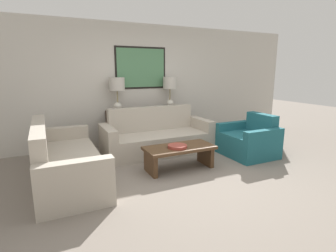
{
  "coord_description": "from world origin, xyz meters",
  "views": [
    {
      "loc": [
        -2.02,
        -3.23,
        1.65
      ],
      "look_at": [
        -0.01,
        1.0,
        0.65
      ],
      "focal_mm": 28.0,
      "sensor_mm": 36.0,
      "label": 1
    }
  ],
  "objects_px": {
    "table_lamp_left": "(117,88)",
    "armchair_near_back_wall": "(249,141)",
    "console_table": "(145,127)",
    "decorative_bowl": "(177,146)",
    "coffee_table": "(179,152)",
    "couch_by_back_wall": "(157,138)",
    "table_lamp_right": "(170,86)",
    "couch_by_side": "(64,162)"
  },
  "relations": [
    {
      "from": "console_table",
      "to": "couch_by_back_wall",
      "type": "relative_size",
      "value": 0.77
    },
    {
      "from": "decorative_bowl",
      "to": "armchair_near_back_wall",
      "type": "distance_m",
      "value": 1.66
    },
    {
      "from": "console_table",
      "to": "table_lamp_right",
      "type": "bearing_deg",
      "value": 0.0
    },
    {
      "from": "couch_by_back_wall",
      "to": "decorative_bowl",
      "type": "distance_m",
      "value": 1.12
    },
    {
      "from": "console_table",
      "to": "armchair_near_back_wall",
      "type": "relative_size",
      "value": 1.75
    },
    {
      "from": "table_lamp_right",
      "to": "console_table",
      "type": "bearing_deg",
      "value": 180.0
    },
    {
      "from": "coffee_table",
      "to": "armchair_near_back_wall",
      "type": "distance_m",
      "value": 1.58
    },
    {
      "from": "decorative_bowl",
      "to": "couch_by_back_wall",
      "type": "bearing_deg",
      "value": 84.84
    },
    {
      "from": "coffee_table",
      "to": "armchair_near_back_wall",
      "type": "xyz_separation_m",
      "value": [
        1.58,
        0.08,
        -0.01
      ]
    },
    {
      "from": "decorative_bowl",
      "to": "console_table",
      "type": "bearing_deg",
      "value": 86.77
    },
    {
      "from": "table_lamp_left",
      "to": "console_table",
      "type": "bearing_deg",
      "value": 0.0
    },
    {
      "from": "decorative_bowl",
      "to": "table_lamp_left",
      "type": "bearing_deg",
      "value": 106.31
    },
    {
      "from": "armchair_near_back_wall",
      "to": "console_table",
      "type": "bearing_deg",
      "value": 133.52
    },
    {
      "from": "table_lamp_left",
      "to": "decorative_bowl",
      "type": "height_order",
      "value": "table_lamp_left"
    },
    {
      "from": "couch_by_back_wall",
      "to": "decorative_bowl",
      "type": "bearing_deg",
      "value": -95.16
    },
    {
      "from": "table_lamp_left",
      "to": "coffee_table",
      "type": "bearing_deg",
      "value": -71.16
    },
    {
      "from": "table_lamp_left",
      "to": "couch_by_side",
      "type": "bearing_deg",
      "value": -131.02
    },
    {
      "from": "table_lamp_right",
      "to": "couch_by_back_wall",
      "type": "relative_size",
      "value": 0.32
    },
    {
      "from": "couch_by_back_wall",
      "to": "armchair_near_back_wall",
      "type": "relative_size",
      "value": 2.26
    },
    {
      "from": "console_table",
      "to": "table_lamp_right",
      "type": "relative_size",
      "value": 2.4
    },
    {
      "from": "table_lamp_right",
      "to": "couch_by_side",
      "type": "relative_size",
      "value": 0.32
    },
    {
      "from": "table_lamp_right",
      "to": "armchair_near_back_wall",
      "type": "distance_m",
      "value": 2.14
    },
    {
      "from": "coffee_table",
      "to": "couch_by_side",
      "type": "bearing_deg",
      "value": 169.98
    },
    {
      "from": "table_lamp_left",
      "to": "coffee_table",
      "type": "height_order",
      "value": "table_lamp_left"
    },
    {
      "from": "table_lamp_left",
      "to": "couch_by_back_wall",
      "type": "distance_m",
      "value": 1.35
    },
    {
      "from": "console_table",
      "to": "couch_by_back_wall",
      "type": "bearing_deg",
      "value": -90.0
    },
    {
      "from": "decorative_bowl",
      "to": "armchair_near_back_wall",
      "type": "relative_size",
      "value": 0.33
    },
    {
      "from": "console_table",
      "to": "decorative_bowl",
      "type": "distance_m",
      "value": 1.77
    },
    {
      "from": "console_table",
      "to": "couch_by_back_wall",
      "type": "distance_m",
      "value": 0.67
    },
    {
      "from": "console_table",
      "to": "couch_by_side",
      "type": "height_order",
      "value": "couch_by_side"
    },
    {
      "from": "couch_by_back_wall",
      "to": "armchair_near_back_wall",
      "type": "bearing_deg",
      "value": -32.14
    },
    {
      "from": "table_lamp_right",
      "to": "couch_by_side",
      "type": "xyz_separation_m",
      "value": [
        -2.44,
        -1.39,
        -1.0
      ]
    },
    {
      "from": "console_table",
      "to": "coffee_table",
      "type": "bearing_deg",
      "value": -91.07
    },
    {
      "from": "console_table",
      "to": "decorative_bowl",
      "type": "height_order",
      "value": "console_table"
    },
    {
      "from": "table_lamp_left",
      "to": "table_lamp_right",
      "type": "distance_m",
      "value": 1.23
    },
    {
      "from": "console_table",
      "to": "decorative_bowl",
      "type": "xyz_separation_m",
      "value": [
        -0.1,
        -1.76,
        0.02
      ]
    },
    {
      "from": "table_lamp_left",
      "to": "armchair_near_back_wall",
      "type": "height_order",
      "value": "table_lamp_left"
    },
    {
      "from": "table_lamp_left",
      "to": "couch_by_side",
      "type": "height_order",
      "value": "table_lamp_left"
    },
    {
      "from": "console_table",
      "to": "coffee_table",
      "type": "relative_size",
      "value": 1.44
    },
    {
      "from": "coffee_table",
      "to": "armchair_near_back_wall",
      "type": "relative_size",
      "value": 1.21
    },
    {
      "from": "console_table",
      "to": "decorative_bowl",
      "type": "relative_size",
      "value": 5.29
    },
    {
      "from": "table_lamp_left",
      "to": "table_lamp_right",
      "type": "height_order",
      "value": "same"
    }
  ]
}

